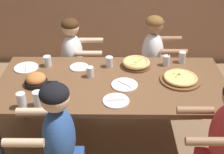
{
  "coord_description": "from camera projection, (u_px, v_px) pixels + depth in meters",
  "views": [
    {
      "loc": [
        0.02,
        -2.44,
        2.27
      ],
      "look_at": [
        0.0,
        0.0,
        0.8
      ],
      "focal_mm": 50.0,
      "sensor_mm": 36.0,
      "label": 1
    }
  ],
  "objects": [
    {
      "name": "drinking_glass_e",
      "position": [
        90.0,
        72.0,
        2.93
      ],
      "size": [
        0.07,
        0.07,
        0.1
      ],
      "color": "silver",
      "rests_on": "dining_table"
    },
    {
      "name": "drinking_glass_b",
      "position": [
        47.0,
        62.0,
        3.11
      ],
      "size": [
        0.08,
        0.08,
        0.11
      ],
      "color": "silver",
      "rests_on": "dining_table"
    },
    {
      "name": "drinking_glass_f",
      "position": [
        22.0,
        101.0,
        2.5
      ],
      "size": [
        0.08,
        0.08,
        0.14
      ],
      "color": "silver",
      "rests_on": "dining_table"
    },
    {
      "name": "pizza_board_main",
      "position": [
        180.0,
        79.0,
        2.87
      ],
      "size": [
        0.37,
        0.37,
        0.05
      ],
      "color": "brown",
      "rests_on": "dining_table"
    },
    {
      "name": "empty_plate_b",
      "position": [
        26.0,
        68.0,
        3.09
      ],
      "size": [
        0.24,
        0.24,
        0.02
      ],
      "color": "white",
      "rests_on": "dining_table"
    },
    {
      "name": "empty_plate_c",
      "position": [
        79.0,
        67.0,
        3.1
      ],
      "size": [
        0.19,
        0.19,
        0.02
      ],
      "color": "white",
      "rests_on": "dining_table"
    },
    {
      "name": "diner_far_midright",
      "position": [
        152.0,
        67.0,
        3.6
      ],
      "size": [
        0.51,
        0.4,
        1.13
      ],
      "rotation": [
        0.0,
        0.0,
        -1.57
      ],
      "color": "silver",
      "rests_on": "ground"
    },
    {
      "name": "empty_plate_d",
      "position": [
        116.0,
        101.0,
        2.6
      ],
      "size": [
        0.22,
        0.22,
        0.02
      ],
      "color": "white",
      "rests_on": "dining_table"
    },
    {
      "name": "drinking_glass_c",
      "position": [
        38.0,
        99.0,
        2.52
      ],
      "size": [
        0.08,
        0.08,
        0.14
      ],
      "color": "silver",
      "rests_on": "dining_table"
    },
    {
      "name": "pizza_board_second",
      "position": [
        136.0,
        63.0,
        3.11
      ],
      "size": [
        0.29,
        0.29,
        0.06
      ],
      "color": "brown",
      "rests_on": "dining_table"
    },
    {
      "name": "dining_table",
      "position": [
        112.0,
        88.0,
        2.91
      ],
      "size": [
        2.11,
        0.98,
        0.75
      ],
      "color": "brown",
      "rests_on": "ground"
    },
    {
      "name": "cocktail_glass_blue",
      "position": [
        166.0,
        61.0,
        3.12
      ],
      "size": [
        0.07,
        0.07,
        0.13
      ],
      "color": "silver",
      "rests_on": "dining_table"
    },
    {
      "name": "diner_far_midleft",
      "position": [
        74.0,
        68.0,
        3.62
      ],
      "size": [
        0.51,
        0.4,
        1.1
      ],
      "rotation": [
        0.0,
        0.0,
        -1.57
      ],
      "color": "silver",
      "rests_on": "ground"
    },
    {
      "name": "ground_plane",
      "position": [
        112.0,
        143.0,
        3.26
      ],
      "size": [
        18.0,
        18.0,
        0.0
      ],
      "primitive_type": "plane",
      "color": "#896B4C",
      "rests_on": "ground"
    },
    {
      "name": "drinking_glass_d",
      "position": [
        182.0,
        58.0,
        3.18
      ],
      "size": [
        0.07,
        0.07,
        0.11
      ],
      "color": "silver",
      "rests_on": "dining_table"
    },
    {
      "name": "drinking_glass_a",
      "position": [
        109.0,
        62.0,
        3.1
      ],
      "size": [
        0.07,
        0.07,
        0.11
      ],
      "color": "silver",
      "rests_on": "dining_table"
    },
    {
      "name": "skillet_bowl",
      "position": [
        36.0,
        80.0,
        2.81
      ],
      "size": [
        0.3,
        0.21,
        0.11
      ],
      "color": "black",
      "rests_on": "dining_table"
    },
    {
      "name": "empty_plate_a",
      "position": [
        125.0,
        85.0,
        2.82
      ],
      "size": [
        0.24,
        0.24,
        0.02
      ],
      "color": "white",
      "rests_on": "dining_table"
    },
    {
      "name": "diner_near_midleft",
      "position": [
        61.0,
        154.0,
        2.38
      ],
      "size": [
        0.51,
        0.4,
        1.17
      ],
      "rotation": [
        0.0,
        0.0,
        1.57
      ],
      "color": "#2D5193",
      "rests_on": "ground"
    }
  ]
}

